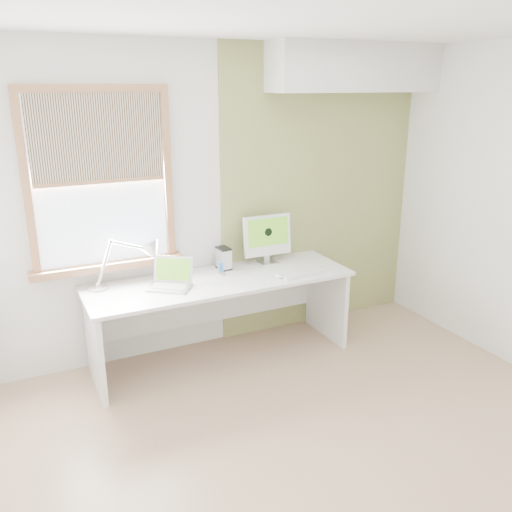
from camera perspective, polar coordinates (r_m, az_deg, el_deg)
room at (r=3.16m, az=8.34°, el=-0.07°), size 4.04×3.54×2.64m
accent_wall at (r=5.10m, az=6.78°, el=6.86°), size 2.00×0.02×2.60m
soffit at (r=4.99m, az=10.43°, el=19.15°), size 1.60×0.40×0.42m
window at (r=4.31m, az=-16.16°, el=7.57°), size 1.20×0.14×1.42m
desk at (r=4.55m, az=-4.03°, el=-4.49°), size 2.20×0.70×0.73m
desk_lamp at (r=4.44m, az=-11.99°, el=-0.04°), size 0.69×0.29×0.38m
laptop at (r=4.29m, az=-9.02°, el=-2.49°), size 0.41×0.40×0.22m
phone_dock at (r=4.51m, az=-3.77°, el=-1.59°), size 0.08×0.08×0.12m
external_drive at (r=4.64m, az=-3.47°, el=-0.23°), size 0.10×0.15×0.19m
imac at (r=4.75m, az=1.19°, el=2.10°), size 0.44×0.15×0.43m
keyboard at (r=4.54m, az=5.30°, el=-1.82°), size 0.46×0.16×0.02m
mouse at (r=4.45m, az=2.44°, el=-2.12°), size 0.07×0.10×0.03m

